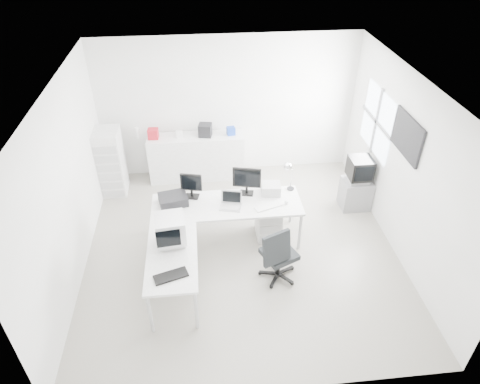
{
  "coord_description": "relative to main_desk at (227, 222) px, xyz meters",
  "views": [
    {
      "loc": [
        -0.57,
        -5.23,
        4.87
      ],
      "look_at": [
        0.0,
        0.2,
        1.0
      ],
      "focal_mm": 32.0,
      "sensor_mm": 36.0,
      "label": 1
    }
  ],
  "objects": [
    {
      "name": "clutter_box_b",
      "position": [
        -0.76,
        1.99,
        0.63
      ],
      "size": [
        0.13,
        0.11,
        0.12
      ],
      "primitive_type": "cube",
      "rotation": [
        0.0,
        0.0,
        0.05
      ],
      "color": "white",
      "rests_on": "sideboard"
    },
    {
      "name": "crt_monitor",
      "position": [
        -0.85,
        -0.85,
        0.63
      ],
      "size": [
        0.48,
        0.48,
        0.5
      ],
      "primitive_type": null,
      "rotation": [
        0.0,
        0.0,
        0.11
      ],
      "color": "#B7B7BA",
      "rests_on": "side_desk"
    },
    {
      "name": "inkjet_printer",
      "position": [
        -0.85,
        0.1,
        0.45
      ],
      "size": [
        0.5,
        0.43,
        0.16
      ],
      "primitive_type": "cube",
      "rotation": [
        0.0,
        0.0,
        0.21
      ],
      "color": "black",
      "rests_on": "main_desk"
    },
    {
      "name": "floor",
      "position": [
        0.21,
        -0.25,
        -0.38
      ],
      "size": [
        5.0,
        5.0,
        0.01
      ],
      "primitive_type": "cube",
      "color": "#B1AC9F",
      "rests_on": "ground"
    },
    {
      "name": "lcd_monitor_large",
      "position": [
        0.35,
        0.25,
        0.61
      ],
      "size": [
        0.49,
        0.28,
        0.48
      ],
      "primitive_type": null,
      "rotation": [
        0.0,
        0.0,
        -0.23
      ],
      "color": "black",
      "rests_on": "main_desk"
    },
    {
      "name": "tv_cabinet",
      "position": [
        2.43,
        0.68,
        -0.09
      ],
      "size": [
        0.52,
        0.43,
        0.57
      ],
      "primitive_type": "cube",
      "color": "gray",
      "rests_on": "floor"
    },
    {
      "name": "office_chair",
      "position": [
        0.7,
        -0.93,
        0.14
      ],
      "size": [
        0.78,
        0.78,
        1.02
      ],
      "primitive_type": null,
      "rotation": [
        0.0,
        0.0,
        0.41
      ],
      "color": "#25282A",
      "rests_on": "floor"
    },
    {
      "name": "white_mouse",
      "position": [
        0.95,
        -0.1,
        0.41
      ],
      "size": [
        0.06,
        0.06,
        0.06
      ],
      "primitive_type": "sphere",
      "color": "white",
      "rests_on": "main_desk"
    },
    {
      "name": "wall_picture",
      "position": [
        2.68,
        -0.15,
        1.52
      ],
      "size": [
        0.04,
        0.9,
        0.6
      ],
      "primitive_type": null,
      "color": "black",
      "rests_on": "right_wall"
    },
    {
      "name": "desk_lamp",
      "position": [
        1.1,
        0.3,
        0.6
      ],
      "size": [
        0.17,
        0.17,
        0.46
      ],
      "primitive_type": null,
      "rotation": [
        0.0,
        0.0,
        -0.12
      ],
      "color": "silver",
      "rests_on": "main_desk"
    },
    {
      "name": "side_desk",
      "position": [
        -0.85,
        -1.1,
        0.0
      ],
      "size": [
        0.7,
        1.4,
        0.75
      ],
      "primitive_type": null,
      "color": "white",
      "rests_on": "floor"
    },
    {
      "name": "clutter_box_c",
      "position": [
        -0.26,
        1.99,
        0.69
      ],
      "size": [
        0.28,
        0.27,
        0.25
      ],
      "primitive_type": "cube",
      "rotation": [
        0.0,
        0.0,
        -0.2
      ],
      "color": "black",
      "rests_on": "sideboard"
    },
    {
      "name": "clutter_bottle",
      "position": [
        -1.56,
        2.03,
        0.68
      ],
      "size": [
        0.07,
        0.07,
        0.22
      ],
      "primitive_type": "cylinder",
      "color": "white",
      "rests_on": "sideboard"
    },
    {
      "name": "sideboard",
      "position": [
        -0.46,
        1.99,
        0.1
      ],
      "size": [
        1.89,
        0.47,
        0.94
      ],
      "primitive_type": "cube",
      "color": "white",
      "rests_on": "floor"
    },
    {
      "name": "ceiling",
      "position": [
        0.21,
        -0.25,
        2.42
      ],
      "size": [
        5.0,
        5.0,
        0.01
      ],
      "primitive_type": "cube",
      "color": "white",
      "rests_on": "back_wall"
    },
    {
      "name": "drawer_pedestal",
      "position": [
        0.7,
        0.05,
        -0.08
      ],
      "size": [
        0.4,
        0.5,
        0.6
      ],
      "primitive_type": "cube",
      "color": "white",
      "rests_on": "floor"
    },
    {
      "name": "white_keyboard",
      "position": [
        0.65,
        -0.15,
        0.38
      ],
      "size": [
        0.47,
        0.28,
        0.02
      ],
      "primitive_type": "cube",
      "rotation": [
        0.0,
        0.0,
        0.34
      ],
      "color": "white",
      "rests_on": "main_desk"
    },
    {
      "name": "back_wall",
      "position": [
        0.21,
        2.25,
        1.02
      ],
      "size": [
        5.0,
        0.02,
        2.8
      ],
      "primitive_type": "cube",
      "color": "white",
      "rests_on": "floor"
    },
    {
      "name": "black_keyboard",
      "position": [
        -0.85,
        -1.5,
        0.39
      ],
      "size": [
        0.48,
        0.3,
        0.03
      ],
      "primitive_type": "cube",
      "rotation": [
        0.0,
        0.0,
        0.31
      ],
      "color": "black",
      "rests_on": "side_desk"
    },
    {
      "name": "right_wall",
      "position": [
        2.71,
        -0.25,
        1.02
      ],
      "size": [
        0.02,
        5.0,
        2.8
      ],
      "primitive_type": "cube",
      "color": "white",
      "rests_on": "floor"
    },
    {
      "name": "laptop",
      "position": [
        0.05,
        -0.1,
        0.48
      ],
      "size": [
        0.4,
        0.4,
        0.22
      ],
      "primitive_type": null,
      "rotation": [
        0.0,
        0.0,
        -0.24
      ],
      "color": "#B7B7BA",
      "rests_on": "main_desk"
    },
    {
      "name": "lcd_monitor_small",
      "position": [
        -0.55,
        0.25,
        0.59
      ],
      "size": [
        0.38,
        0.27,
        0.44
      ],
      "primitive_type": null,
      "rotation": [
        0.0,
        0.0,
        -0.23
      ],
      "color": "black",
      "rests_on": "main_desk"
    },
    {
      "name": "clutter_box_d",
      "position": [
        0.24,
        1.99,
        0.65
      ],
      "size": [
        0.18,
        0.16,
        0.15
      ],
      "primitive_type": "cube",
      "rotation": [
        0.0,
        0.0,
        0.18
      ],
      "color": "#173BA5",
      "rests_on": "sideboard"
    },
    {
      "name": "clutter_box_a",
      "position": [
        -1.26,
        1.99,
        0.67
      ],
      "size": [
        0.2,
        0.18,
        0.19
      ],
      "primitive_type": "cube",
      "rotation": [
        0.0,
        0.0,
        -0.06
      ],
      "color": "#B01924",
      "rests_on": "sideboard"
    },
    {
      "name": "laser_printer",
      "position": [
        0.75,
        0.22,
        0.46
      ],
      "size": [
        0.34,
        0.3,
        0.18
      ],
      "primitive_type": "cube",
      "rotation": [
        0.0,
        0.0,
        -0.1
      ],
      "color": "#A9A9A9",
      "rests_on": "main_desk"
    },
    {
      "name": "crt_tv",
      "position": [
        2.43,
        0.68,
        0.42
      ],
      "size": [
        0.5,
        0.48,
        0.45
      ],
      "primitive_type": null,
      "color": "black",
      "rests_on": "tv_cabinet"
    },
    {
      "name": "filing_cabinet",
      "position": [
        -2.07,
        1.66,
        0.28
      ],
      "size": [
        0.46,
        0.55,
        1.32
      ],
      "primitive_type": "cube",
      "color": "white",
      "rests_on": "floor"
    },
    {
      "name": "left_wall",
      "position": [
        -2.29,
        -0.25,
        1.02
      ],
      "size": [
        0.02,
        5.0,
        2.8
      ],
      "primitive_type": "cube",
      "color": "white",
      "rests_on": "floor"
    },
    {
      "name": "main_desk",
      "position": [
        0.0,
        0.0,
        0.0
      ],
      "size": [
        2.4,
        0.8,
        0.75
      ],
      "primitive_type": null,
      "color": "white",
      "rests_on": "floor"
    },
    {
      "name": "window",
      "position": [
        2.69,
        0.95,
        1.23
      ],
      "size": [
        0.02,
        1.2,
        1.1
      ],
      "primitive_type": null,
      "color": "white",
      "rests_on": "right_wall"
    }
  ]
}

